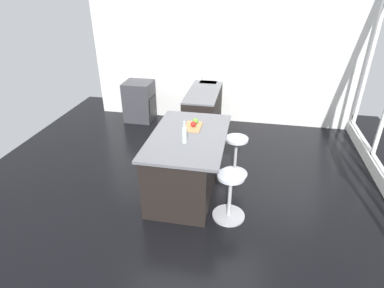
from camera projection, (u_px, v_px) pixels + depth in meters
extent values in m
plane|color=black|center=(197.00, 190.00, 4.80)|extent=(7.30, 7.30, 0.00)
cube|color=silver|center=(370.00, 61.00, 5.86)|extent=(0.05, 0.06, 2.57)
cube|color=silver|center=(222.00, 55.00, 6.56)|extent=(0.12, 5.60, 2.88)
cube|color=black|center=(206.00, 106.00, 6.77)|extent=(2.33, 0.60, 0.87)
cube|color=slate|center=(207.00, 85.00, 6.56)|extent=(2.33, 0.60, 0.03)
cube|color=#38383D|center=(209.00, 83.00, 6.83)|extent=(0.44, 0.36, 0.12)
cylinder|color=#B7B7BC|center=(202.00, 74.00, 6.76)|extent=(0.02, 0.02, 0.28)
cube|color=#38383D|center=(140.00, 101.00, 7.02)|extent=(0.60, 0.60, 0.87)
cube|color=black|center=(153.00, 104.00, 6.99)|extent=(0.44, 0.01, 0.32)
cube|color=black|center=(185.00, 164.00, 4.65)|extent=(1.61, 0.86, 0.88)
cube|color=slate|center=(189.00, 136.00, 4.43)|extent=(1.67, 1.06, 0.04)
cylinder|color=#B7B7BC|center=(234.00, 174.00, 5.18)|extent=(0.44, 0.44, 0.03)
cylinder|color=#B7B7BC|center=(235.00, 157.00, 5.04)|extent=(0.05, 0.05, 0.62)
cylinder|color=silver|center=(237.00, 139.00, 4.88)|extent=(0.36, 0.36, 0.04)
cylinder|color=#B7B7BC|center=(228.00, 215.00, 4.28)|extent=(0.44, 0.44, 0.03)
cylinder|color=#B7B7BC|center=(230.00, 197.00, 4.13)|extent=(0.05, 0.05, 0.62)
cylinder|color=silver|center=(231.00, 176.00, 3.97)|extent=(0.36, 0.36, 0.04)
cube|color=tan|center=(193.00, 127.00, 4.64)|extent=(0.36, 0.24, 0.02)
sphere|color=#609E2D|center=(195.00, 121.00, 4.69)|extent=(0.09, 0.09, 0.09)
sphere|color=red|center=(193.00, 124.00, 4.60)|extent=(0.08, 0.08, 0.08)
cylinder|color=silver|center=(184.00, 135.00, 4.16)|extent=(0.06, 0.06, 0.22)
cylinder|color=silver|center=(184.00, 125.00, 4.09)|extent=(0.03, 0.03, 0.08)
cylinder|color=#B7B7BC|center=(184.00, 122.00, 4.07)|extent=(0.03, 0.03, 0.02)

